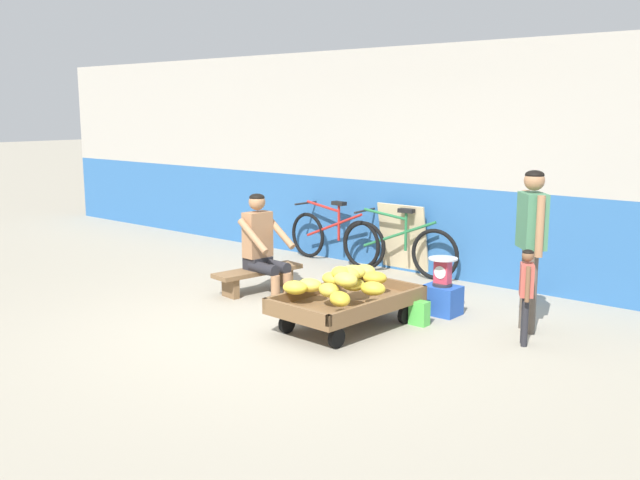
{
  "coord_description": "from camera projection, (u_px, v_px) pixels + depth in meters",
  "views": [
    {
      "loc": [
        4.6,
        -4.66,
        2.09
      ],
      "look_at": [
        -0.1,
        0.87,
        0.75
      ],
      "focal_mm": 40.19,
      "sensor_mm": 36.0,
      "label": 1
    }
  ],
  "objects": [
    {
      "name": "bicycle_far_left",
      "position": [
        398.0,
        247.0,
        9.08
      ],
      "size": [
        1.66,
        0.48,
        0.86
      ],
      "color": "black",
      "rests_on": "ground"
    },
    {
      "name": "back_wall",
      "position": [
        445.0,
        162.0,
        8.9
      ],
      "size": [
        16.0,
        0.3,
        2.86
      ],
      "color": "#2D609E",
      "rests_on": "ground"
    },
    {
      "name": "banana_cart",
      "position": [
        347.0,
        304.0,
        6.87
      ],
      "size": [
        0.91,
        1.48,
        0.36
      ],
      "color": "brown",
      "rests_on": "ground"
    },
    {
      "name": "plastic_crate",
      "position": [
        442.0,
        300.0,
        7.35
      ],
      "size": [
        0.36,
        0.28,
        0.3
      ],
      "color": "#234CA8",
      "rests_on": "ground"
    },
    {
      "name": "vendor_seated",
      "position": [
        263.0,
        244.0,
        8.12
      ],
      "size": [
        0.7,
        0.51,
        1.14
      ],
      "color": "#9E704C",
      "rests_on": "ground"
    },
    {
      "name": "ground_plane",
      "position": [
        269.0,
        331.0,
        6.8
      ],
      "size": [
        80.0,
        80.0,
        0.0
      ],
      "primitive_type": "plane",
      "color": "gray"
    },
    {
      "name": "sign_board",
      "position": [
        403.0,
        238.0,
        9.21
      ],
      "size": [
        0.7,
        0.19,
        0.89
      ],
      "color": "#C6B289",
      "rests_on": "ground"
    },
    {
      "name": "customer_child",
      "position": [
        526.0,
        286.0,
        6.32
      ],
      "size": [
        0.19,
        0.25,
        0.87
      ],
      "color": "#232328",
      "rests_on": "ground"
    },
    {
      "name": "banana_pile",
      "position": [
        343.0,
        281.0,
        6.82
      ],
      "size": [
        0.87,
        1.3,
        0.26
      ],
      "color": "yellow",
      "rests_on": "banana_cart"
    },
    {
      "name": "weighing_scale",
      "position": [
        443.0,
        271.0,
        7.29
      ],
      "size": [
        0.3,
        0.3,
        0.29
      ],
      "color": "#28282D",
      "rests_on": "plastic_crate"
    },
    {
      "name": "bicycle_near_left",
      "position": [
        333.0,
        237.0,
        9.78
      ],
      "size": [
        1.66,
        0.48,
        0.86
      ],
      "color": "black",
      "rests_on": "ground"
    },
    {
      "name": "customer_adult",
      "position": [
        532.0,
        232.0,
        6.66
      ],
      "size": [
        0.36,
        0.38,
        1.53
      ],
      "color": "brown",
      "rests_on": "ground"
    },
    {
      "name": "shopping_bag",
      "position": [
        419.0,
        313.0,
        6.99
      ],
      "size": [
        0.18,
        0.12,
        0.24
      ],
      "primitive_type": "cube",
      "color": "green",
      "rests_on": "ground"
    },
    {
      "name": "low_bench",
      "position": [
        258.0,
        275.0,
        8.25
      ],
      "size": [
        0.45,
        1.13,
        0.27
      ],
      "color": "brown",
      "rests_on": "ground"
    }
  ]
}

